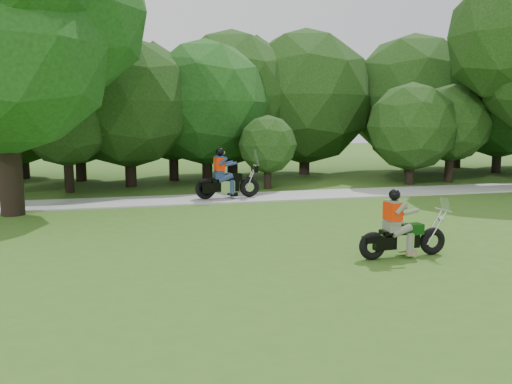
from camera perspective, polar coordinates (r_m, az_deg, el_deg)
name	(u,v)px	position (r m, az deg, el deg)	size (l,w,h in m)	color
ground	(442,245)	(12.46, 20.52, -5.66)	(100.00, 100.00, 0.00)	#37601B
walkway	(317,195)	(19.42, 6.99, -0.31)	(60.00, 2.20, 0.06)	#A7A7A2
tree_line	(272,105)	(25.54, 1.81, 9.94)	(40.64, 12.04, 7.65)	black
big_tree_west	(1,22)	(17.35, -27.08, 16.88)	(8.64, 6.56, 9.96)	black
chopper_motorcycle	(399,232)	(10.90, 16.05, -4.46)	(2.05, 0.55, 1.47)	black
touring_motorcycle	(224,180)	(18.12, -3.72, 1.37)	(2.42, 0.79, 1.85)	black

